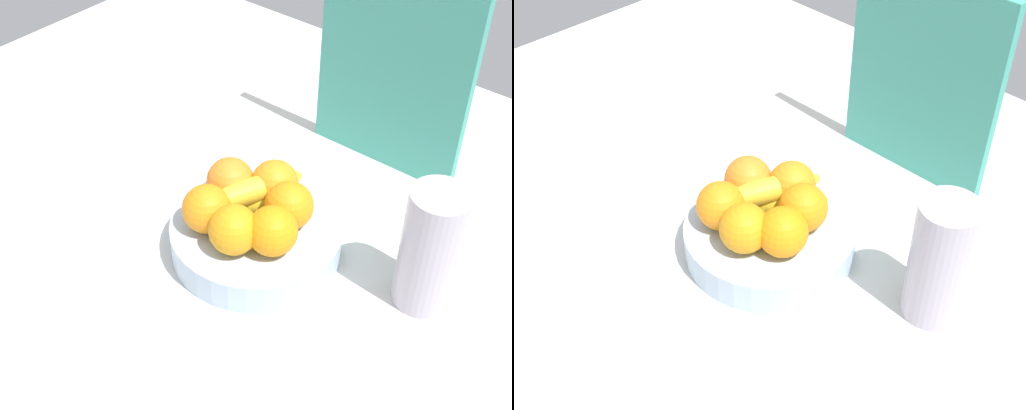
{
  "view_description": "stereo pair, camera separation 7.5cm",
  "coord_description": "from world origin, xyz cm",
  "views": [
    {
      "loc": [
        47.99,
        -58.08,
        78.22
      ],
      "look_at": [
        -2.86,
        2.65,
        9.34
      ],
      "focal_mm": 49.41,
      "sensor_mm": 36.0,
      "label": 1
    },
    {
      "loc": [
        53.49,
        -53.01,
        78.22
      ],
      "look_at": [
        -2.86,
        2.65,
        9.34
      ],
      "focal_mm": 49.41,
      "sensor_mm": 36.0,
      "label": 2
    }
  ],
  "objects": [
    {
      "name": "cutting_board",
      "position": [
        -0.53,
        35.36,
        18.0
      ],
      "size": [
        28.02,
        2.1,
        36.0
      ],
      "primitive_type": "cube",
      "rotation": [
        0.0,
        0.0,
        0.01
      ],
      "color": "teal",
      "rests_on": "ground_plane"
    },
    {
      "name": "thermos_tumbler",
      "position": [
        21.98,
        10.46,
        9.86
      ],
      "size": [
        8.46,
        8.46,
        19.72
      ],
      "primitive_type": "cylinder",
      "color": "#B6AEBF",
      "rests_on": "ground_plane"
    },
    {
      "name": "orange_back_left",
      "position": [
        -9.82,
        4.72,
        9.1
      ],
      "size": [
        7.52,
        7.52,
        7.52
      ],
      "primitive_type": "sphere",
      "color": "orange",
      "rests_on": "fruit_bowl"
    },
    {
      "name": "orange_front_left",
      "position": [
        2.42,
        0.33,
        9.1
      ],
      "size": [
        7.52,
        7.52,
        7.52
      ],
      "primitive_type": "sphere",
      "color": "orange",
      "rests_on": "fruit_bowl"
    },
    {
      "name": "orange_front_right",
      "position": [
        0.86,
        5.93,
        9.1
      ],
      "size": [
        7.52,
        7.52,
        7.52
      ],
      "primitive_type": "sphere",
      "color": "orange",
      "rests_on": "fruit_bowl"
    },
    {
      "name": "orange_top_stack",
      "position": [
        -2.02,
        -3.37,
        9.1
      ],
      "size": [
        7.52,
        7.52,
        7.52
      ],
      "primitive_type": "sphere",
      "color": "orange",
      "rests_on": "fruit_bowl"
    },
    {
      "name": "ground_plane",
      "position": [
        0.0,
        0.0,
        -1.5
      ],
      "size": [
        180.0,
        140.0,
        3.0
      ],
      "primitive_type": "cube",
      "color": "silver"
    },
    {
      "name": "fruit_bowl",
      "position": [
        -2.86,
        2.65,
        2.67
      ],
      "size": [
        26.57,
        26.57,
        5.34
      ],
      "primitive_type": "cylinder",
      "color": "silver",
      "rests_on": "ground_plane"
    },
    {
      "name": "orange_center",
      "position": [
        -4.12,
        8.66,
        9.1
      ],
      "size": [
        7.52,
        7.52,
        7.52
      ],
      "primitive_type": "sphere",
      "color": "orange",
      "rests_on": "fruit_bowl"
    },
    {
      "name": "banana_bunch",
      "position": [
        -5.01,
        5.11,
        8.44
      ],
      "size": [
        14.45,
        17.2,
        6.2
      ],
      "color": "yellow",
      "rests_on": "fruit_bowl"
    },
    {
      "name": "orange_back_right",
      "position": [
        -8.11,
        -2.5,
        9.1
      ],
      "size": [
        7.52,
        7.52,
        7.52
      ],
      "primitive_type": "sphere",
      "color": "orange",
      "rests_on": "fruit_bowl"
    }
  ]
}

